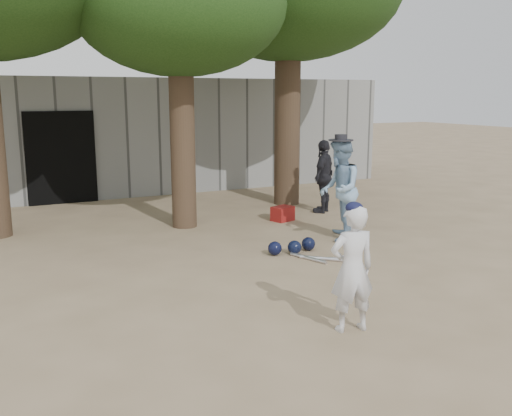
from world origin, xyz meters
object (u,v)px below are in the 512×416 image
spectator_dark (324,176)px  spectator_blue (339,190)px  boy_player (352,269)px  red_bag (283,214)px

spectator_dark → spectator_blue: bearing=26.1°
boy_player → red_bag: (2.04, 5.23, -0.56)m
spectator_blue → spectator_dark: spectator_blue is taller
boy_player → spectator_blue: size_ratio=0.78×
spectator_blue → red_bag: size_ratio=4.35×
boy_player → spectator_dark: spectator_dark is taller
spectator_dark → red_bag: (-1.24, -0.37, -0.65)m
spectator_blue → red_bag: spectator_blue is taller
boy_player → red_bag: 5.65m
spectator_blue → red_bag: bearing=-141.7°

